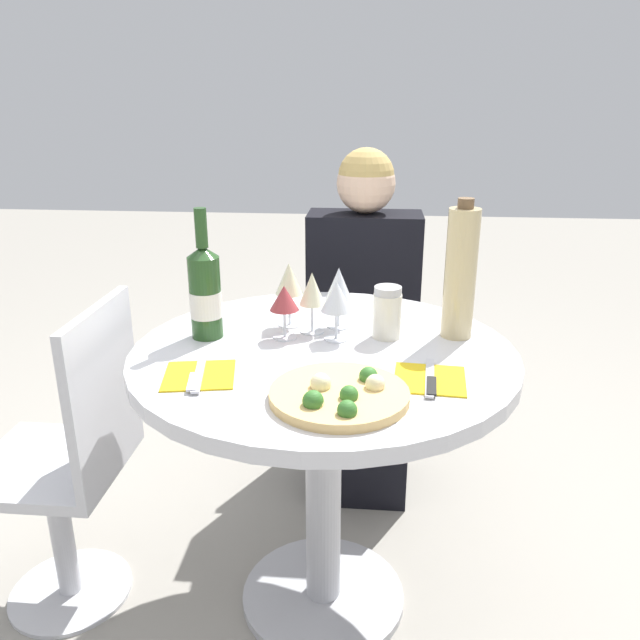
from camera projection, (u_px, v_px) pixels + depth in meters
ground_plane at (323, 598)px, 1.74m from camera, size 12.00×12.00×0.00m
dining_table at (324, 407)px, 1.54m from camera, size 0.92×0.92×0.75m
chair_behind_diner at (362, 354)px, 2.32m from camera, size 0.37×0.37×0.85m
seated_diner at (362, 339)px, 2.16m from camera, size 0.39×0.41×1.17m
chair_empty_side at (73, 467)px, 1.62m from camera, size 0.37×0.37×0.85m
pizza_large at (339, 394)px, 1.23m from camera, size 0.28×0.28×0.05m
wine_bottle at (205, 292)px, 1.53m from camera, size 0.08×0.08×0.32m
tall_carafe at (460, 273)px, 1.51m from camera, size 0.08×0.08×0.34m
sugar_shaker at (387, 313)px, 1.54m from camera, size 0.07×0.07×0.13m
wine_glass_front_right at (336, 297)px, 1.51m from camera, size 0.08×0.08×0.15m
wine_glass_center at (312, 290)px, 1.56m from camera, size 0.06×0.06×0.16m
wine_glass_back_left at (289, 280)px, 1.60m from camera, size 0.07×0.07×0.17m
wine_glass_back_right at (339, 285)px, 1.59m from camera, size 0.07×0.07×0.16m
wine_glass_front_left at (284, 299)px, 1.52m from camera, size 0.07×0.07×0.13m
place_setting_left at (199, 375)px, 1.34m from camera, size 0.17×0.19×0.01m
place_setting_right at (430, 379)px, 1.32m from camera, size 0.16×0.19×0.01m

